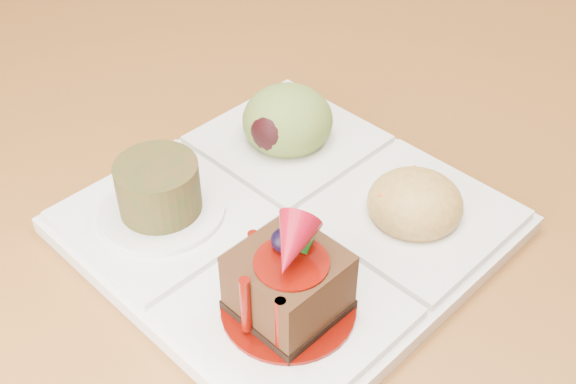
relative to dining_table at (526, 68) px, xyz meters
The scene contains 3 objects.
dining_table is the anchor object (origin of this frame).
chair_left 0.74m from the dining_table, 169.86° to the right, with size 0.46×0.46×0.94m.
sampler_plate 0.41m from the dining_table, 95.51° to the right, with size 0.28×0.28×0.09m.
Camera 1 is at (0.15, -0.70, 1.09)m, focal length 45.00 mm.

